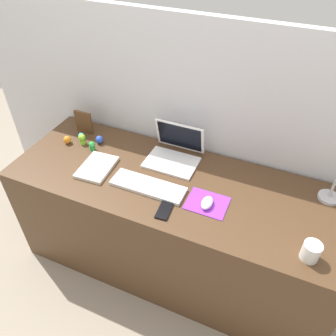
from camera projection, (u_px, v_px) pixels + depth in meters
The scene contains 16 objects.
ground_plane at pixel (172, 260), 2.32m from camera, with size 6.00×6.00×0.00m, color gray.
back_wall at pixel (196, 142), 2.09m from camera, with size 3.07×0.05×1.52m, color silver.
desk at pixel (172, 225), 2.08m from camera, with size 1.87×0.67×0.74m, color #4C331E.
laptop at pixel (175, 151), 1.97m from camera, with size 0.30×0.26×0.21m.
keyboard at pixel (148, 186), 1.80m from camera, with size 0.41×0.13×0.02m, color white.
mousepad at pixel (207, 203), 1.72m from camera, with size 0.21×0.17×0.00m, color purple.
mouse at pixel (207, 203), 1.69m from camera, with size 0.06×0.10×0.03m, color white.
cell_phone at pixel (165, 210), 1.68m from camera, with size 0.06×0.13×0.01m, color black.
notebook_pad at pixel (97, 167), 1.92m from camera, with size 0.17×0.24×0.02m, color silver.
picture_frame at pixel (84, 122), 2.17m from camera, with size 0.12×0.02×0.15m, color brown.
coffee_mug at pixel (311, 251), 1.44m from camera, with size 0.08×0.08×0.09m, color white.
toy_figurine_orange at pixel (67, 140), 2.10m from camera, with size 0.05×0.05×0.05m, color orange.
toy_figurine_blue at pixel (99, 140), 2.10m from camera, with size 0.05×0.05×0.05m, color blue.
toy_figurine_green at pixel (92, 146), 2.05m from camera, with size 0.04×0.04×0.06m.
toy_figurine_cyan at pixel (81, 136), 2.14m from camera, with size 0.04×0.04×0.04m, color #28B7CC.
toy_figurine_lime at pixel (82, 139), 2.09m from camera, with size 0.04×0.04×0.07m.
Camera 1 is at (0.52, -1.25, 1.99)m, focal length 35.82 mm.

